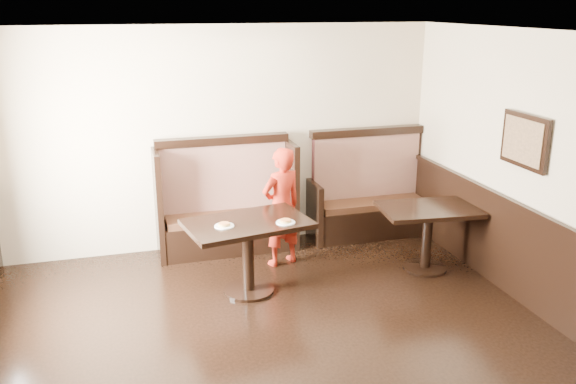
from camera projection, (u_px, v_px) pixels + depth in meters
name	position (u px, v px, depth m)	size (l,w,h in m)	color
room_shell	(259.00, 315.00, 4.84)	(7.00, 7.00, 7.00)	#C7B490
booth_main	(226.00, 210.00, 7.72)	(1.75, 0.72, 1.45)	black
booth_neighbor	(368.00, 200.00, 8.25)	(1.65, 0.72, 1.45)	black
table_main	(248.00, 238.00, 6.52)	(1.41, 1.02, 0.82)	black
table_neighbor	(428.00, 223.00, 7.11)	(1.18, 0.84, 0.77)	black
child	(281.00, 207.00, 7.22)	(0.53, 0.35, 1.44)	#A32111
pizza_plate_left	(224.00, 225.00, 6.31)	(0.21, 0.21, 0.04)	white
pizza_plate_right	(286.00, 222.00, 6.41)	(0.20, 0.20, 0.04)	white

